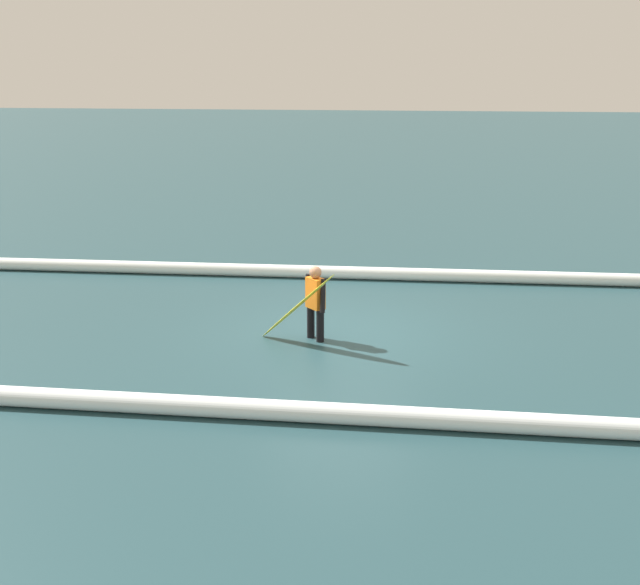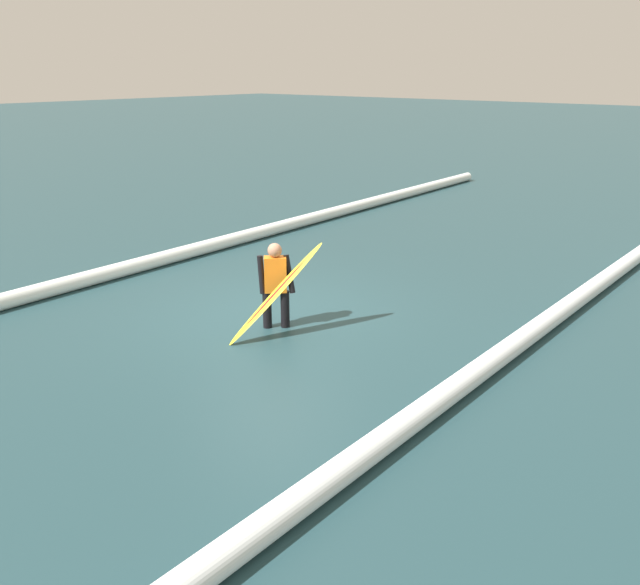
% 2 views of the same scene
% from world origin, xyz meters
% --- Properties ---
extents(ground_plane, '(143.35, 143.35, 0.00)m').
position_xyz_m(ground_plane, '(0.00, 0.00, 0.00)').
color(ground_plane, '#224046').
extents(surfer, '(0.39, 0.48, 1.36)m').
position_xyz_m(surfer, '(0.41, 0.47, 0.76)').
color(surfer, black).
rests_on(surfer, ground_plane).
extents(surfboard, '(1.49, 0.85, 1.42)m').
position_xyz_m(surfboard, '(0.70, 0.76, 0.70)').
color(surfboard, yellow).
rests_on(surfboard, ground_plane).
extents(wave_crest_foreground, '(24.53, 0.82, 0.29)m').
position_xyz_m(wave_crest_foreground, '(-2.10, -3.71, 0.15)').
color(wave_crest_foreground, white).
rests_on(wave_crest_foreground, ground_plane).
extents(wave_crest_midground, '(22.86, 0.35, 0.30)m').
position_xyz_m(wave_crest_midground, '(2.25, 3.80, 0.15)').
color(wave_crest_midground, white).
rests_on(wave_crest_midground, ground_plane).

